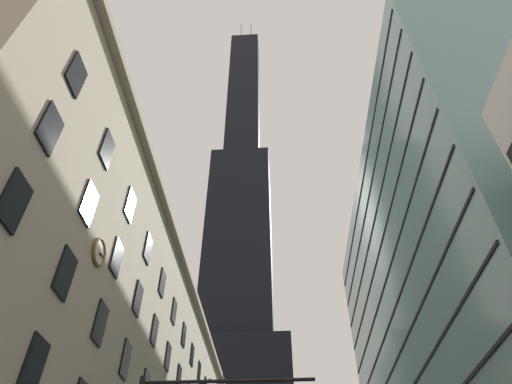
{
  "coord_description": "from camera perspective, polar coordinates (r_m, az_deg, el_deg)",
  "views": [
    {
      "loc": [
        -1.23,
        -13.8,
        1.56
      ],
      "look_at": [
        -3.41,
        23.17,
        35.41
      ],
      "focal_mm": 31.0,
      "sensor_mm": 36.0,
      "label": 1
    }
  ],
  "objects": [
    {
      "name": "dark_skyscraper",
      "position": [
        113.78,
        -2.3,
        -12.09
      ],
      "size": [
        24.57,
        24.57,
        195.47
      ],
      "color": "black",
      "rests_on": "ground"
    },
    {
      "name": "glass_office_midrise",
      "position": [
        55.92,
        26.18,
        -14.99
      ],
      "size": [
        17.86,
        53.49,
        47.17
      ],
      "color": "gray",
      "rests_on": "ground"
    }
  ]
}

